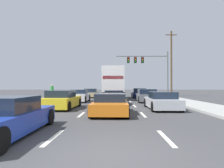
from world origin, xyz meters
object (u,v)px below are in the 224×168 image
at_px(car_white, 79,96).
at_px(pedestrian_near_corner, 52,92).
at_px(car_navy, 139,93).
at_px(car_tan, 91,93).
at_px(car_orange, 110,104).
at_px(car_blue, 5,118).
at_px(box_truck, 114,82).
at_px(traffic_signal_mast, 144,63).
at_px(car_gray, 147,96).
at_px(utility_pole_mid, 171,63).
at_px(car_silver, 162,101).
at_px(car_yellow, 62,100).
at_px(car_maroon, 114,98).

relative_size(car_white, pedestrian_near_corner, 2.48).
relative_size(car_navy, pedestrian_near_corner, 2.47).
height_order(car_tan, car_orange, car_tan).
distance_m(car_blue, car_navy, 22.45).
distance_m(box_truck, traffic_signal_mast, 10.06).
relative_size(car_gray, pedestrian_near_corner, 2.80).
bearing_deg(utility_pole_mid, car_white, -137.33).
bearing_deg(car_white, traffic_signal_mast, 56.59).
bearing_deg(car_white, car_gray, 0.76).
bearing_deg(car_orange, car_tan, 100.71).
bearing_deg(car_white, car_navy, 46.38).
bearing_deg(car_white, pedestrian_near_corner, 155.19).
bearing_deg(traffic_signal_mast, car_navy, -105.36).
xyz_separation_m(car_tan, car_silver, (6.70, -14.87, -0.01)).
height_order(car_tan, car_silver, car_tan).
distance_m(car_tan, traffic_signal_mast, 10.66).
distance_m(car_tan, car_gray, 10.53).
bearing_deg(car_blue, car_orange, 58.30).
xyz_separation_m(car_navy, car_gray, (-0.08, -7.18, -0.00)).
xyz_separation_m(car_yellow, car_blue, (0.26, -7.81, -0.03)).
relative_size(car_orange, traffic_signal_mast, 0.53).
height_order(car_blue, traffic_signal_mast, traffic_signal_mast).
height_order(car_yellow, car_maroon, car_yellow).
bearing_deg(car_yellow, car_white, 89.43).
relative_size(car_yellow, utility_pole_mid, 0.43).
distance_m(car_tan, car_orange, 17.49).
height_order(car_blue, car_gray, car_gray).
distance_m(car_blue, car_silver, 10.04).
bearing_deg(car_orange, utility_pole_mid, 66.02).
relative_size(car_yellow, car_maroon, 1.03).
bearing_deg(car_white, car_silver, -44.09).
relative_size(car_tan, car_white, 1.14).
height_order(box_truck, car_silver, box_truck).
bearing_deg(car_tan, pedestrian_near_corner, -117.13).
bearing_deg(traffic_signal_mast, car_blue, -107.02).
relative_size(car_maroon, pedestrian_near_corner, 2.58).
bearing_deg(car_gray, car_white, -179.24).
distance_m(car_white, car_blue, 14.15).
distance_m(car_yellow, pedestrian_near_corner, 8.50).
relative_size(box_truck, car_maroon, 2.03).
bearing_deg(traffic_signal_mast, utility_pole_mid, -17.24).
bearing_deg(car_orange, car_white, 110.81).
height_order(car_yellow, traffic_signal_mast, traffic_signal_mast).
bearing_deg(utility_pole_mid, car_tan, -164.99).
xyz_separation_m(box_truck, car_navy, (3.45, 2.55, -1.53)).
xyz_separation_m(car_white, car_blue, (0.20, -14.15, -0.02)).
relative_size(car_tan, car_blue, 1.00).
relative_size(car_white, car_orange, 0.89).
height_order(car_white, car_orange, car_white).
bearing_deg(car_white, car_tan, 88.92).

